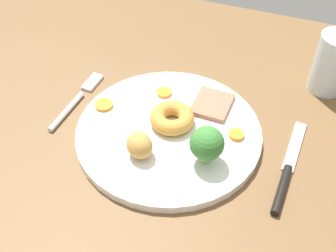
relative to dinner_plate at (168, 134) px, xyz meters
The scene contains 12 objects.
dining_table 3.29cm from the dinner_plate, behind, with size 120.00×84.00×3.60cm, color brown.
dinner_plate is the anchor object (origin of this frame).
meat_slice_main 9.12cm from the dinner_plate, 58.62° to the left, with size 6.66×5.78×0.80cm, color #9E664C.
yorkshire_pudding 2.54cm from the dinner_plate, 88.97° to the left, with size 6.90×6.90×2.43cm, color #C68938.
roast_potato_left 6.79cm from the dinner_plate, 110.12° to the right, with size 4.25×3.61×3.82cm, color #BC8C42.
carrot_coin_front 8.69cm from the dinner_plate, 115.07° to the left, with size 2.51×2.51×0.50cm, color orange.
carrot_coin_back 11.81cm from the dinner_plate, behind, with size 2.94×2.94×0.53cm, color orange.
carrot_coin_side 10.43cm from the dinner_plate, 14.36° to the left, with size 2.35×2.35×0.63cm, color orange.
broccoli_floret 9.06cm from the dinner_plate, 27.44° to the right, with size 4.90×4.90×6.07cm.
fork 17.44cm from the dinner_plate, behind, with size 2.20×15.30×0.90cm.
knife 18.48cm from the dinner_plate, ahead, with size 2.27×18.55×1.20cm.
water_glass 30.12cm from the dinner_plate, 44.24° to the left, with size 6.12×6.12×10.48cm, color silver.
Camera 1 is at (18.17, -42.66, 51.77)cm, focal length 45.56 mm.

